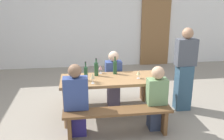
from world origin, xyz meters
TOP-DOWN VIEW (x-y plane):
  - ground_plane at (0.00, 0.00)m, footprint 24.00×24.00m
  - back_wall at (0.00, 3.49)m, footprint 14.00×0.20m
  - wooden_door at (1.82, 3.35)m, footprint 0.90×0.06m
  - tasting_table at (0.00, 0.00)m, footprint 1.81×0.73m
  - bench_near at (0.00, -0.66)m, footprint 1.71×0.30m
  - bench_far at (0.00, 0.66)m, footprint 1.71×0.30m
  - wine_bottle_0 at (0.09, 0.24)m, footprint 0.07×0.07m
  - wine_bottle_1 at (-0.46, -0.07)m, footprint 0.06×0.06m
  - wine_bottle_2 at (-0.26, 0.18)m, footprint 0.07×0.07m
  - wine_glass_0 at (0.46, -0.08)m, footprint 0.08×0.08m
  - wine_glass_1 at (-0.18, 0.30)m, footprint 0.07×0.07m
  - wine_glass_2 at (-0.36, -0.23)m, footprint 0.08×0.08m
  - seated_guest_near_0 at (-0.64, -0.51)m, footprint 0.38×0.24m
  - seated_guest_near_1 at (0.67, -0.51)m, footprint 0.32×0.24m
  - seated_guest_far_0 at (0.10, 0.51)m, footprint 0.32×0.24m
  - standing_host at (1.41, 0.14)m, footprint 0.38×0.24m

SIDE VIEW (x-z plane):
  - ground_plane at x=0.00m, z-range 0.00..0.00m
  - bench_near at x=0.00m, z-range 0.12..0.57m
  - bench_far at x=0.00m, z-range 0.12..0.57m
  - seated_guest_near_1 at x=0.67m, z-range -0.02..1.07m
  - seated_guest_far_0 at x=0.10m, z-range -0.02..1.10m
  - seated_guest_near_0 at x=-0.64m, z-range -0.03..1.15m
  - tasting_table at x=0.00m, z-range 0.29..1.04m
  - standing_host at x=1.41m, z-range -0.02..1.58m
  - wine_glass_0 at x=0.46m, z-range 0.78..0.92m
  - wine_glass_1 at x=-0.18m, z-range 0.78..0.94m
  - wine_bottle_0 at x=0.09m, z-range 0.71..1.04m
  - wine_bottle_2 at x=-0.26m, z-range 0.71..1.04m
  - wine_glass_2 at x=-0.36m, z-range 0.79..0.97m
  - wine_bottle_1 at x=-0.46m, z-range 0.71..1.05m
  - wooden_door at x=1.82m, z-range 0.00..2.10m
  - back_wall at x=0.00m, z-range 0.00..3.20m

